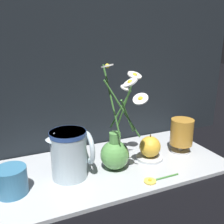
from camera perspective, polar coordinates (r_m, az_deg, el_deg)
name	(u,v)px	position (r m, az deg, el deg)	size (l,w,h in m)	color
ground_plane	(112,168)	(0.85, -0.06, -12.64)	(6.00, 6.00, 0.00)	black
shelf	(112,166)	(0.84, -0.06, -12.29)	(0.75, 0.36, 0.01)	#B2B7BC
vase_with_flowers	(116,150)	(0.79, 1.03, -8.60)	(0.16, 0.19, 0.34)	#59994C
yellow_mug	(10,181)	(0.74, -22.19, -14.39)	(0.09, 0.08, 0.08)	teal
ceramic_pitcher	(70,152)	(0.75, -9.56, -9.07)	(0.13, 0.11, 0.16)	silver
tea_glass	(182,133)	(0.93, 15.64, -4.64)	(0.08, 0.08, 0.12)	silver
saucer_plate	(149,158)	(0.88, 8.55, -10.26)	(0.09, 0.09, 0.01)	silver
orange_fruit	(150,147)	(0.87, 8.67, -7.83)	(0.07, 0.07, 0.08)	gold
loose_daisy	(154,180)	(0.77, 9.59, -15.07)	(0.12, 0.04, 0.01)	#3D7A33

